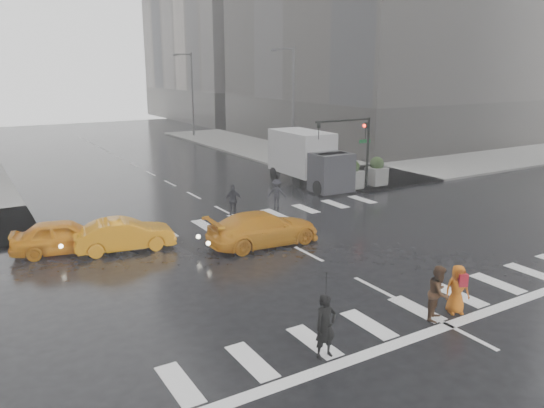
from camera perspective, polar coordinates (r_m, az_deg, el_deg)
ground at (r=21.97m, az=3.94°, el=-5.38°), size 120.00×120.00×0.00m
sidewalk_ne at (r=47.16m, az=11.26°, el=5.21°), size 35.00×35.00×0.15m
building_ne_far at (r=84.05m, az=-1.87°, el=20.50°), size 26.05×26.05×36.00m
road_markings at (r=21.97m, az=3.94°, el=-5.36°), size 18.00×48.00×0.01m
traffic_signal_pole at (r=32.79m, az=8.98°, el=6.89°), size 4.45×0.42×4.50m
street_lamp_near at (r=41.74m, az=2.12°, el=11.04°), size 2.15×0.22×9.00m
street_lamp_far at (r=59.47m, az=-8.71°, el=11.91°), size 2.15×0.22×9.00m
planter_west at (r=32.08m, az=5.85°, el=2.78°), size 1.10×1.10×1.80m
planter_mid at (r=33.30m, az=8.61°, el=3.12°), size 1.10×1.10×1.80m
planter_east at (r=34.59m, az=11.17°, el=3.43°), size 1.10×1.10×1.80m
pedestrian_black at (r=13.98m, az=5.87°, el=-10.41°), size 0.96×0.98×2.43m
pedestrian_brown at (r=16.97m, az=17.50°, el=-9.09°), size 1.04×0.97×1.72m
pedestrian_orange at (r=17.58m, az=19.30°, el=-8.62°), size 0.91×0.78×1.57m
pedestrian_far_a at (r=27.40m, az=-4.20°, el=0.40°), size 1.02×0.72×1.60m
pedestrian_far_b at (r=29.01m, az=0.50°, el=1.18°), size 1.13×1.05×1.55m
taxi_front at (r=23.48m, az=-21.45°, el=-3.25°), size 4.41×2.52×1.41m
taxi_mid at (r=23.02m, az=-15.58°, el=-3.19°), size 4.24×2.00×1.34m
taxi_rear at (r=22.83m, az=-0.93°, el=-2.65°), size 4.48×2.21×1.45m
box_truck at (r=34.21m, az=4.02°, el=5.01°), size 2.43×6.48×3.44m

